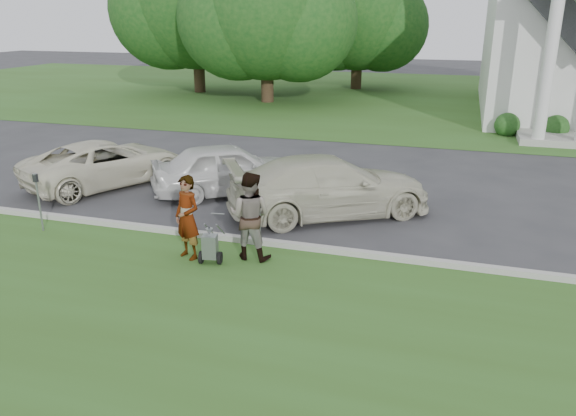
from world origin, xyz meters
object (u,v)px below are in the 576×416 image
at_px(parking_meter_near, 260,221).
at_px(car_b, 229,169).
at_px(tree_back, 358,20).
at_px(person_left, 187,218).
at_px(parking_meter_far, 38,195).
at_px(tree_far, 196,5).
at_px(striping_cart, 210,247).
at_px(person_right, 250,216).
at_px(tree_left, 266,14).
at_px(car_c, 330,186).
at_px(car_a, 106,163).

bearing_deg(parking_meter_near, car_b, 121.12).
xyz_separation_m(tree_back, person_left, (2.04, -30.61, -3.79)).
distance_m(parking_meter_far, car_b, 5.36).
height_order(tree_far, striping_cart, tree_far).
xyz_separation_m(parking_meter_near, parking_meter_far, (-5.70, -0.17, 0.10)).
distance_m(tree_far, tree_back, 11.22).
bearing_deg(striping_cart, person_left, 156.00).
relative_size(person_left, person_right, 0.96).
xyz_separation_m(striping_cart, car_b, (-1.59, 4.80, 0.39)).
bearing_deg(person_right, tree_back, -82.79).
relative_size(tree_left, striping_cart, 10.58).
xyz_separation_m(person_left, parking_meter_near, (1.47, 0.55, -0.10)).
height_order(tree_left, striping_cart, tree_left).
relative_size(tree_back, striping_cart, 9.58).
xyz_separation_m(tree_far, parking_meter_far, (7.81, -25.23, -4.75)).
bearing_deg(tree_left, car_b, -74.34).
relative_size(tree_left, tree_back, 1.11).
bearing_deg(tree_left, car_c, -66.18).
bearing_deg(tree_far, parking_meter_near, -61.66).
bearing_deg(person_right, car_b, -60.64).
bearing_deg(tree_left, car_a, -86.89).
distance_m(tree_far, parking_meter_far, 26.83).
distance_m(car_a, car_b, 4.05).
bearing_deg(parking_meter_near, person_left, -159.48).
distance_m(tree_left, person_right, 23.75).
relative_size(person_right, car_c, 0.36).
height_order(tree_back, person_left, tree_back).
bearing_deg(parking_meter_near, car_a, 149.58).
bearing_deg(person_left, car_a, 162.62).
xyz_separation_m(tree_back, car_c, (4.34, -26.89, -3.93)).
xyz_separation_m(tree_left, parking_meter_near, (7.51, -22.06, -4.27)).
distance_m(person_left, car_b, 4.77).
xyz_separation_m(striping_cart, car_c, (1.72, 3.85, 0.41)).
distance_m(striping_cart, person_right, 1.08).
height_order(tree_left, parking_meter_far, tree_left).
xyz_separation_m(car_b, car_c, (3.31, -0.94, 0.02)).
bearing_deg(tree_far, car_b, -62.22).
height_order(tree_left, tree_back, tree_left).
relative_size(tree_back, car_a, 1.89).
xyz_separation_m(tree_left, car_c, (8.34, -18.89, -4.32)).
bearing_deg(car_c, person_left, 115.77).
relative_size(striping_cart, parking_meter_near, 0.75).
bearing_deg(parking_meter_near, tree_back, 96.66).
relative_size(tree_left, parking_meter_far, 7.10).
bearing_deg(car_b, parking_meter_far, 107.51).
distance_m(tree_back, person_right, 30.62).
relative_size(person_left, parking_meter_far, 1.25).
height_order(striping_cart, person_right, person_right).
distance_m(person_left, person_right, 1.36).
bearing_deg(tree_far, tree_back, 26.56).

